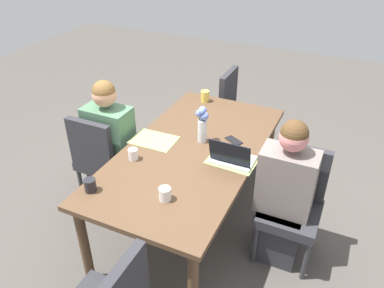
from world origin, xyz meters
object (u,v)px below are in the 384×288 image
chair_head_left_left_far (237,108)px  phone_black (234,141)px  person_far_left_mid (283,200)px  person_near_left_near (112,151)px  coffee_mug_centre_right (133,154)px  dining_table (192,157)px  chair_near_left_near (101,156)px  flower_vase (202,122)px  chair_far_left_mid (293,199)px  laptop_far_left_mid (232,158)px  coffee_mug_near_left (90,185)px  coffee_mug_centre_left (165,194)px  coffee_mug_near_right (205,96)px

chair_head_left_left_far → phone_black: 1.12m
person_far_left_mid → chair_head_left_left_far: 1.57m
person_far_left_mid → person_near_left_near: bearing=-90.7°
coffee_mug_centre_right → person_near_left_near: bearing=-124.2°
dining_table → phone_black: size_ratio=12.97×
chair_near_left_near → flower_vase: bearing=105.0°
chair_near_left_near → chair_head_left_left_far: 1.60m
chair_head_left_left_far → phone_black: (1.05, 0.31, 0.25)m
chair_far_left_mid → laptop_far_left_mid: laptop_far_left_mid is taller
chair_near_left_near → person_near_left_near: bearing=141.2°
chair_near_left_near → flower_vase: (-0.23, 0.87, 0.43)m
person_far_left_mid → coffee_mug_near_left: bearing=-58.4°
coffee_mug_near_left → phone_black: 1.21m
coffee_mug_centre_left → phone_black: bearing=169.6°
dining_table → chair_far_left_mid: chair_far_left_mid is taller
chair_head_left_left_far → dining_table: bearing=2.6°
laptop_far_left_mid → coffee_mug_centre_left: size_ratio=3.47×
coffee_mug_centre_left → coffee_mug_centre_right: size_ratio=1.04×
chair_far_left_mid → coffee_mug_centre_right: (0.35, -1.17, 0.29)m
coffee_mug_centre_right → phone_black: size_ratio=0.59×
chair_far_left_mid → coffee_mug_centre_left: (0.66, -0.73, 0.29)m
person_near_left_near → person_far_left_mid: same height
chair_head_left_left_far → laptop_far_left_mid: size_ratio=2.81×
dining_table → person_far_left_mid: 0.78m
person_far_left_mid → chair_head_left_left_far: (-1.34, -0.82, -0.03)m
laptop_far_left_mid → coffee_mug_centre_right: bearing=-68.7°
chair_far_left_mid → phone_black: bearing=-110.8°
chair_near_left_near → person_near_left_near: 0.10m
chair_near_left_near → person_far_left_mid: bearing=92.0°
flower_vase → dining_table: bearing=-9.2°
chair_far_left_mid → coffee_mug_centre_right: size_ratio=10.19×
laptop_far_left_mid → coffee_mug_near_left: bearing=-46.5°
person_near_left_near → flower_vase: 0.91m
coffee_mug_near_left → chair_near_left_near: bearing=-146.5°
chair_near_left_near → coffee_mug_centre_left: (0.53, 0.94, 0.29)m
coffee_mug_centre_left → person_far_left_mid: bearing=131.3°
chair_near_left_near → coffee_mug_near_left: (0.66, 0.44, 0.29)m
coffee_mug_near_left → phone_black: (-1.01, 0.66, -0.04)m
coffee_mug_near_left → laptop_far_left_mid: bearing=133.5°
person_far_left_mid → coffee_mug_near_right: size_ratio=10.99×
dining_table → coffee_mug_centre_right: (0.31, -0.35, 0.12)m
dining_table → coffee_mug_near_right: coffee_mug_near_right is taller
person_near_left_near → coffee_mug_centre_right: bearing=55.8°
coffee_mug_near_right → person_near_left_near: bearing=-31.9°
dining_table → coffee_mug_near_left: 0.86m
coffee_mug_near_right → phone_black: size_ratio=0.72×
coffee_mug_near_left → dining_table: bearing=151.7°
chair_near_left_near → person_far_left_mid: size_ratio=0.75×
person_near_left_near → coffee_mug_centre_right: size_ratio=13.53×
person_near_left_near → person_far_left_mid: (0.02, 1.55, 0.00)m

